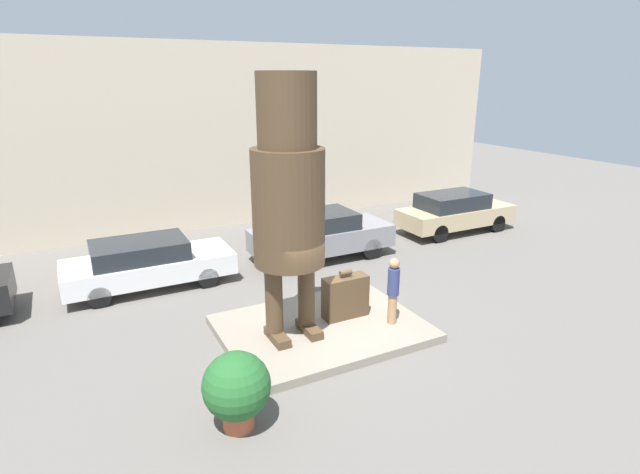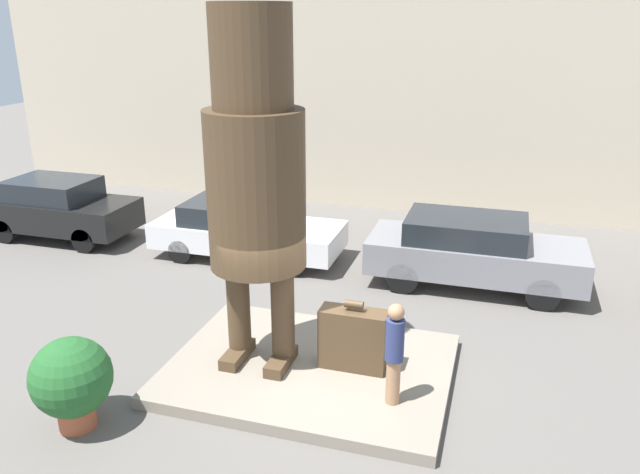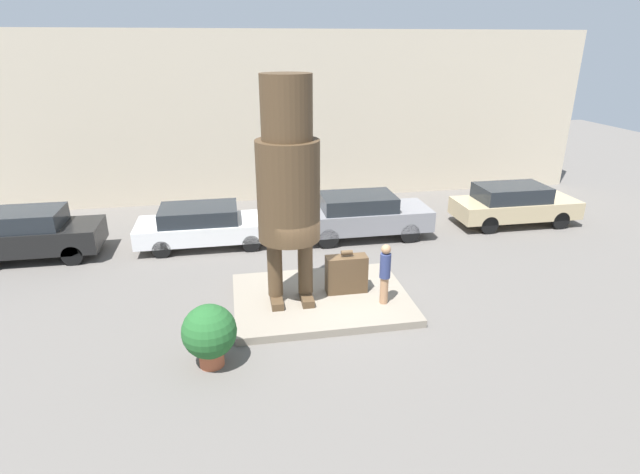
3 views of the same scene
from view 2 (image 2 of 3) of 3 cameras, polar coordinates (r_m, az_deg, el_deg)
ground_plane at (r=10.97m, az=-0.94°, el=-12.43°), size 60.00×60.00×0.00m
pedestal at (r=10.91m, az=-0.94°, el=-11.98°), size 4.72×3.54×0.20m
building_backdrop at (r=19.36m, az=8.48°, el=12.85°), size 28.00×0.60×7.19m
statue_figure at (r=9.77m, az=-5.93°, el=6.36°), size 1.57×1.57×5.80m
giant_suitcase at (r=10.54m, az=3.06°, el=-9.27°), size 1.13×0.43×1.23m
tourist at (r=9.51m, az=6.82°, el=-10.22°), size 0.28×0.28×1.66m
parked_car_black at (r=18.43m, az=-22.72°, el=2.50°), size 4.04×1.81×1.65m
parked_car_white at (r=15.76m, az=-6.82°, el=0.78°), size 4.73×1.87×1.43m
parked_car_grey at (r=14.35m, az=13.78°, el=-1.16°), size 4.73×1.87×1.61m
planter_pot at (r=10.00m, az=-21.77°, el=-12.00°), size 1.19×1.19×1.45m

